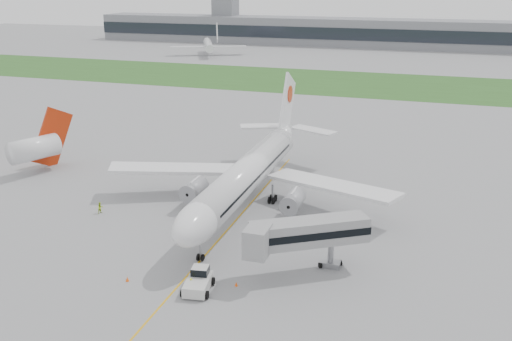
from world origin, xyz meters
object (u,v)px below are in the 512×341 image
(ground_crew_near, at_px, (191,285))
(neighbor_aircraft, at_px, (37,147))
(pushback_tug, at_px, (199,281))
(jet_bridge, at_px, (302,234))
(airliner, at_px, (249,171))

(ground_crew_near, distance_m, neighbor_aircraft, 54.11)
(pushback_tug, relative_size, jet_bridge, 0.36)
(jet_bridge, relative_size, ground_crew_near, 8.56)
(jet_bridge, height_order, neighbor_aircraft, neighbor_aircraft)
(airliner, distance_m, jet_bridge, 23.16)
(pushback_tug, bearing_deg, airliner, 86.35)
(jet_bridge, height_order, ground_crew_near, jet_bridge)
(jet_bridge, xyz_separation_m, neighbor_aircraft, (-55.68, 22.51, -0.50))
(jet_bridge, distance_m, neighbor_aircraft, 60.06)
(pushback_tug, relative_size, ground_crew_near, 3.06)
(airliner, height_order, neighbor_aircraft, airliner)
(airliner, relative_size, neighbor_aircraft, 3.63)
(airliner, distance_m, ground_crew_near, 27.60)
(pushback_tug, bearing_deg, neighbor_aircraft, 137.27)
(airliner, height_order, jet_bridge, airliner)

